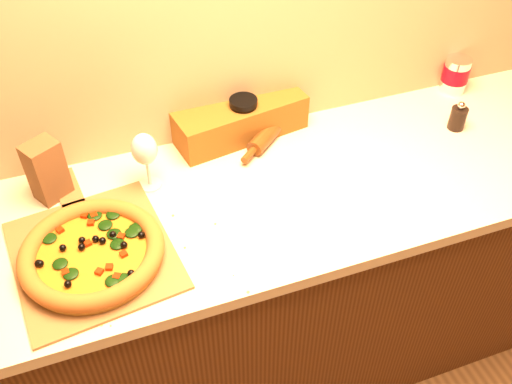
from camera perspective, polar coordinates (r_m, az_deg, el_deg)
name	(u,v)px	position (r m, az deg, el deg)	size (l,w,h in m)	color
cabinet	(265,288)	(2.05, 0.94, -9.61)	(2.80, 0.65, 0.86)	#42220E
countertop	(267,197)	(1.71, 1.10, -0.46)	(2.84, 0.68, 0.04)	beige
pizza_peel	(92,250)	(1.59, -16.12, -5.60)	(0.45, 0.62, 0.01)	brown
pizza	(92,253)	(1.55, -16.05, -5.87)	(0.38, 0.38, 0.05)	#BA732E
pepper_grinder	(458,118)	(2.03, 19.54, 7.03)	(0.06, 0.06, 0.10)	black
rolling_pin	(274,128)	(1.90, 1.81, 6.46)	(0.31, 0.27, 0.05)	#572C0E
coffee_canister	(456,74)	(2.22, 19.33, 11.06)	(0.09, 0.09, 0.13)	silver
bread_bag	(241,120)	(1.88, -1.52, 7.18)	(0.44, 0.14, 0.12)	brown
wine_glass	(144,151)	(1.66, -11.09, 4.09)	(0.08, 0.08, 0.19)	silver
paper_bag	(47,171)	(1.73, -20.19, 2.01)	(0.09, 0.08, 0.19)	brown
dark_jar	(244,118)	(1.86, -1.24, 7.40)	(0.09, 0.09, 0.15)	black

